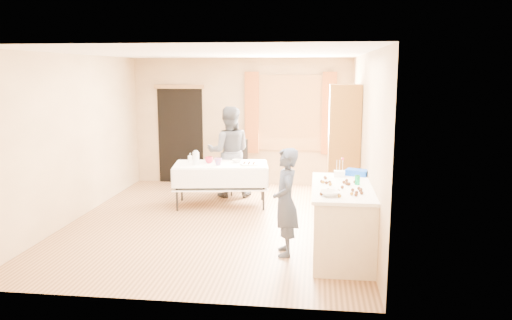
# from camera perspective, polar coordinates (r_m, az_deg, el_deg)

# --- Properties ---
(floor) EXTENTS (4.50, 5.50, 0.02)m
(floor) POSITION_cam_1_polar(r_m,az_deg,el_deg) (7.93, -4.59, -7.13)
(floor) COLOR #9E7047
(floor) RESTS_ON ground
(ceiling) EXTENTS (4.50, 5.50, 0.02)m
(ceiling) POSITION_cam_1_polar(r_m,az_deg,el_deg) (7.58, -4.88, 12.15)
(ceiling) COLOR white
(ceiling) RESTS_ON floor
(wall_back) EXTENTS (4.50, 0.02, 2.60)m
(wall_back) POSITION_cam_1_polar(r_m,az_deg,el_deg) (10.34, -1.64, 4.37)
(wall_back) COLOR tan
(wall_back) RESTS_ON floor
(wall_front) EXTENTS (4.50, 0.02, 2.60)m
(wall_front) POSITION_cam_1_polar(r_m,az_deg,el_deg) (5.01, -11.11, -2.04)
(wall_front) COLOR tan
(wall_front) RESTS_ON floor
(wall_left) EXTENTS (0.02, 5.50, 2.60)m
(wall_left) POSITION_cam_1_polar(r_m,az_deg,el_deg) (8.40, -20.03, 2.41)
(wall_left) COLOR tan
(wall_left) RESTS_ON floor
(wall_right) EXTENTS (0.02, 5.50, 2.60)m
(wall_right) POSITION_cam_1_polar(r_m,az_deg,el_deg) (7.52, 12.40, 1.95)
(wall_right) COLOR tan
(wall_right) RESTS_ON floor
(window_frame) EXTENTS (1.32, 0.06, 1.52)m
(window_frame) POSITION_cam_1_polar(r_m,az_deg,el_deg) (10.18, 3.92, 5.39)
(window_frame) COLOR olive
(window_frame) RESTS_ON wall_back
(window_pane) EXTENTS (1.20, 0.02, 1.40)m
(window_pane) POSITION_cam_1_polar(r_m,az_deg,el_deg) (10.17, 3.92, 5.38)
(window_pane) COLOR white
(window_pane) RESTS_ON wall_back
(curtain_left) EXTENTS (0.28, 0.06, 1.65)m
(curtain_left) POSITION_cam_1_polar(r_m,az_deg,el_deg) (10.20, -0.49, 5.42)
(curtain_left) COLOR #994E21
(curtain_left) RESTS_ON wall_back
(curtain_right) EXTENTS (0.28, 0.06, 1.65)m
(curtain_right) POSITION_cam_1_polar(r_m,az_deg,el_deg) (10.12, 8.34, 5.28)
(curtain_right) COLOR #994E21
(curtain_right) RESTS_ON wall_back
(doorway) EXTENTS (0.95, 0.04, 2.00)m
(doorway) POSITION_cam_1_polar(r_m,az_deg,el_deg) (10.62, -8.61, 2.78)
(doorway) COLOR black
(doorway) RESTS_ON floor
(door_lintel) EXTENTS (1.05, 0.06, 0.08)m
(door_lintel) POSITION_cam_1_polar(r_m,az_deg,el_deg) (10.51, -8.81, 8.28)
(door_lintel) COLOR olive
(door_lintel) RESTS_ON wall_back
(cabinet) EXTENTS (0.50, 0.60, 2.13)m
(cabinet) POSITION_cam_1_polar(r_m,az_deg,el_deg) (8.34, 9.98, 1.19)
(cabinet) COLOR brown
(cabinet) RESTS_ON floor
(counter) EXTENTS (0.78, 1.65, 0.91)m
(counter) POSITION_cam_1_polar(r_m,az_deg,el_deg) (6.51, 9.81, -6.88)
(counter) COLOR beige
(counter) RESTS_ON floor
(party_table) EXTENTS (1.73, 1.06, 0.75)m
(party_table) POSITION_cam_1_polar(r_m,az_deg,el_deg) (8.76, -4.01, -2.37)
(party_table) COLOR black
(party_table) RESTS_ON floor
(chair) EXTENTS (0.54, 0.54, 1.03)m
(chair) POSITION_cam_1_polar(r_m,az_deg,el_deg) (9.66, -1.98, -2.01)
(chair) COLOR black
(chair) RESTS_ON floor
(girl) EXTENTS (0.60, 0.48, 1.39)m
(girl) POSITION_cam_1_polar(r_m,az_deg,el_deg) (6.38, 3.40, -4.82)
(girl) COLOR #2A3145
(girl) RESTS_ON floor
(woman) EXTENTS (1.02, 0.90, 1.70)m
(woman) POSITION_cam_1_polar(r_m,az_deg,el_deg) (9.33, -3.11, 0.94)
(woman) COLOR black
(woman) RESTS_ON floor
(soda_can) EXTENTS (0.08, 0.08, 0.12)m
(soda_can) POSITION_cam_1_polar(r_m,az_deg,el_deg) (6.49, 11.51, -2.25)
(soda_can) COLOR #099F56
(soda_can) RESTS_ON counter
(mixing_bowl) EXTENTS (0.34, 0.34, 0.06)m
(mixing_bowl) POSITION_cam_1_polar(r_m,az_deg,el_deg) (5.87, 8.45, -3.80)
(mixing_bowl) COLOR white
(mixing_bowl) RESTS_ON counter
(foam_block) EXTENTS (0.16, 0.11, 0.08)m
(foam_block) POSITION_cam_1_polar(r_m,az_deg,el_deg) (6.95, 9.51, -1.54)
(foam_block) COLOR white
(foam_block) RESTS_ON counter
(blue_basket) EXTENTS (0.35, 0.29, 0.08)m
(blue_basket) POSITION_cam_1_polar(r_m,az_deg,el_deg) (7.07, 11.46, -1.40)
(blue_basket) COLOR blue
(blue_basket) RESTS_ON counter
(pitcher) EXTENTS (0.14, 0.14, 0.22)m
(pitcher) POSITION_cam_1_polar(r_m,az_deg,el_deg) (8.63, -6.88, 0.19)
(pitcher) COLOR silver
(pitcher) RESTS_ON party_table
(cup_red) EXTENTS (0.20, 0.20, 0.11)m
(cup_red) POSITION_cam_1_polar(r_m,az_deg,el_deg) (8.76, -5.39, 0.01)
(cup_red) COLOR #B21D30
(cup_red) RESTS_ON party_table
(cup_rainbow) EXTENTS (0.17, 0.17, 0.12)m
(cup_rainbow) POSITION_cam_1_polar(r_m,az_deg,el_deg) (8.55, -4.36, -0.19)
(cup_rainbow) COLOR red
(cup_rainbow) RESTS_ON party_table
(small_bowl) EXTENTS (0.18, 0.18, 0.05)m
(small_bowl) POSITION_cam_1_polar(r_m,az_deg,el_deg) (8.81, -2.20, -0.09)
(small_bowl) COLOR white
(small_bowl) RESTS_ON party_table
(pastry_tray) EXTENTS (0.34, 0.30, 0.02)m
(pastry_tray) POSITION_cam_1_polar(r_m,az_deg,el_deg) (8.57, -0.79, -0.48)
(pastry_tray) COLOR white
(pastry_tray) RESTS_ON party_table
(bottle) EXTENTS (0.12, 0.12, 0.15)m
(bottle) POSITION_cam_1_polar(r_m,az_deg,el_deg) (8.93, -7.54, 0.30)
(bottle) COLOR white
(bottle) RESTS_ON party_table
(cake_balls) EXTENTS (0.54, 1.04, 0.04)m
(cake_balls) POSITION_cam_1_polar(r_m,az_deg,el_deg) (6.29, 9.86, -2.97)
(cake_balls) COLOR #3F2314
(cake_balls) RESTS_ON counter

